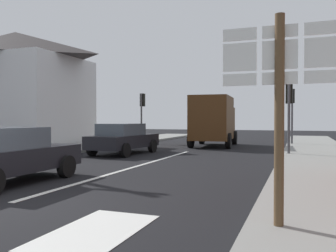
{
  "coord_description": "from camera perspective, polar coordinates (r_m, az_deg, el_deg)",
  "views": [
    {
      "loc": [
        5.43,
        -5.63,
        1.69
      ],
      "look_at": [
        0.19,
        8.63,
        1.39
      ],
      "focal_mm": 38.37,
      "sensor_mm": 36.0,
      "label": 1
    }
  ],
  "objects": [
    {
      "name": "ground_plane",
      "position": [
        16.64,
        1.03,
        -4.71
      ],
      "size": [
        80.0,
        80.0,
        0.0
      ],
      "primitive_type": "plane",
      "color": "black"
    },
    {
      "name": "lane_centre_stripe",
      "position": [
        12.95,
        -4.83,
        -6.35
      ],
      "size": [
        0.16,
        12.0,
        0.01
      ],
      "primitive_type": "cube",
      "color": "silver",
      "rests_on": "ground"
    },
    {
      "name": "sidewalk_right",
      "position": [
        13.75,
        23.59,
        -5.73
      ],
      "size": [
        3.16,
        44.0,
        0.14
      ],
      "primitive_type": "cube",
      "color": "gray",
      "rests_on": "ground"
    },
    {
      "name": "route_sign_post",
      "position": [
        5.45,
        17.29,
        4.4
      ],
      "size": [
        1.66,
        0.14,
        3.2
      ],
      "color": "brown",
      "rests_on": "ground"
    },
    {
      "name": "delivery_truck",
      "position": [
        22.33,
        7.23,
        1.01
      ],
      "size": [
        2.76,
        5.13,
        3.05
      ],
      "color": "#4C2D14",
      "rests_on": "ground"
    },
    {
      "name": "traffic_light_far_right",
      "position": [
        24.18,
        19.12,
        3.37
      ],
      "size": [
        0.3,
        0.49,
        3.6
      ],
      "color": "#47474C",
      "rests_on": "ground"
    },
    {
      "name": "sedan_near",
      "position": [
        10.27,
        -24.5,
        -4.17
      ],
      "size": [
        1.97,
        4.2,
        1.47
      ],
      "color": "black",
      "rests_on": "ground"
    },
    {
      "name": "traffic_light_far_left",
      "position": [
        25.3,
        -4.12,
        3.13
      ],
      "size": [
        0.3,
        0.49,
        3.48
      ],
      "color": "#47474C",
      "rests_on": "ground"
    },
    {
      "name": "sedan_far",
      "position": [
        17.37,
        -7.15,
        -1.96
      ],
      "size": [
        2.18,
        4.3,
        1.47
      ],
      "color": "black",
      "rests_on": "ground"
    },
    {
      "name": "sidewalk_left",
      "position": [
        18.03,
        -20.38,
        -4.1
      ],
      "size": [
        3.16,
        44.0,
        0.14
      ],
      "primitive_type": "cube",
      "color": "gray",
      "rests_on": "ground"
    },
    {
      "name": "traffic_light_near_right",
      "position": [
        17.17,
        18.68,
        3.56
      ],
      "size": [
        0.3,
        0.49,
        3.29
      ],
      "color": "#47474C",
      "rests_on": "ground"
    },
    {
      "name": "clapboard_house_left",
      "position": [
        26.04,
        -22.98,
        5.59
      ],
      "size": [
        9.02,
        7.44,
        7.46
      ],
      "color": "silver",
      "rests_on": "ground"
    },
    {
      "name": "lane_turn_arrow",
      "position": [
        5.7,
        -11.45,
        -16.06
      ],
      "size": [
        1.2,
        2.2,
        0.01
      ],
      "primitive_type": "cube",
      "color": "silver",
      "rests_on": "ground"
    }
  ]
}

